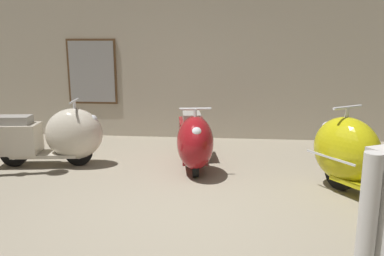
{
  "coord_description": "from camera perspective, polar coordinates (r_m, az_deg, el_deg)",
  "views": [
    {
      "loc": [
        0.53,
        -3.91,
        1.83
      ],
      "look_at": [
        0.02,
        1.49,
        0.66
      ],
      "focal_mm": 36.17,
      "sensor_mm": 36.0,
      "label": 1
    }
  ],
  "objects": [
    {
      "name": "ground_plane",
      "position": [
        4.35,
        -2.14,
        -12.71
      ],
      "size": [
        60.0,
        60.0,
        0.0
      ],
      "primitive_type": "plane",
      "color": "gray"
    },
    {
      "name": "showroom_back_wall",
      "position": [
        7.64,
        1.44,
        11.48
      ],
      "size": [
        18.0,
        0.24,
        3.47
      ],
      "color": "#BCB29E",
      "rests_on": "ground"
    },
    {
      "name": "scooter_0",
      "position": [
        6.23,
        -19.37,
        -1.15
      ],
      "size": [
        1.72,
        0.69,
        1.02
      ],
      "rotation": [
        0.0,
        0.0,
        0.13
      ],
      "color": "black",
      "rests_on": "ground"
    },
    {
      "name": "scooter_1",
      "position": [
        5.7,
        0.28,
        -1.83
      ],
      "size": [
        0.7,
        1.66,
        0.98
      ],
      "rotation": [
        0.0,
        0.0,
        -1.42
      ],
      "color": "black",
      "rests_on": "ground"
    },
    {
      "name": "scooter_2",
      "position": [
        5.06,
        24.25,
        -4.18
      ],
      "size": [
        1.43,
        1.76,
        1.09
      ],
      "rotation": [
        0.0,
        0.0,
        2.17
      ],
      "color": "black",
      "rests_on": "ground"
    }
  ]
}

